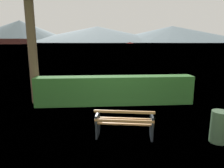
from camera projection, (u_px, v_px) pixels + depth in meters
ground_plane at (124, 136)px, 5.61m from camera, size 1400.00×1400.00×0.00m
water_surface at (98, 43)px, 305.78m from camera, size 620.00×620.00×0.00m
park_bench at (124, 123)px, 5.46m from camera, size 1.63×0.81×0.87m
hedge_row at (115, 90)px, 8.39m from camera, size 6.53×0.66×1.19m
trash_bin at (219, 127)px, 5.21m from camera, size 0.44×0.44×0.85m
fishing_boat_near at (130, 43)px, 238.13m from camera, size 6.57×8.29×1.85m
distant_hills at (108, 34)px, 553.74m from camera, size 762.55×431.33×56.84m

